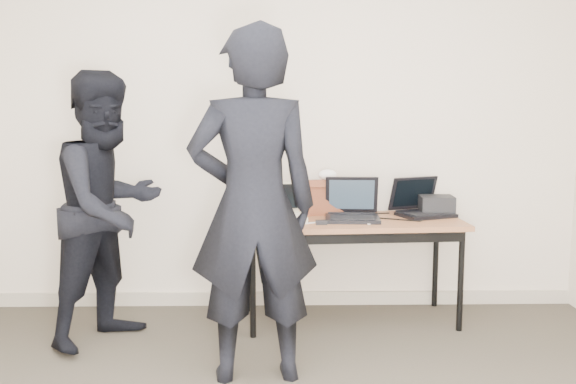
{
  "coord_description": "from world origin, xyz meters",
  "views": [
    {
      "loc": [
        0.03,
        -2.44,
        1.52
      ],
      "look_at": [
        0.1,
        1.6,
        0.95
      ],
      "focal_mm": 40.0,
      "sensor_mm": 36.0,
      "label": 1
    }
  ],
  "objects_px": {
    "laptop_beige": "(281,212)",
    "leather_satchel": "(323,197)",
    "laptop_center": "(352,210)",
    "person_typist": "(253,206)",
    "desk": "(352,228)",
    "person_observer": "(109,208)",
    "laptop_right": "(421,207)",
    "equipment_box": "(437,205)"
  },
  "relations": [
    {
      "from": "equipment_box",
      "to": "person_observer",
      "type": "height_order",
      "value": "person_observer"
    },
    {
      "from": "person_observer",
      "to": "equipment_box",
      "type": "bearing_deg",
      "value": -43.34
    },
    {
      "from": "laptop_beige",
      "to": "leather_satchel",
      "type": "xyz_separation_m",
      "value": [
        0.3,
        0.22,
        0.08
      ]
    },
    {
      "from": "laptop_center",
      "to": "person_observer",
      "type": "xyz_separation_m",
      "value": [
        -1.57,
        -0.35,
        0.07
      ]
    },
    {
      "from": "laptop_beige",
      "to": "person_typist",
      "type": "distance_m",
      "value": 0.95
    },
    {
      "from": "desk",
      "to": "leather_satchel",
      "type": "height_order",
      "value": "leather_satchel"
    },
    {
      "from": "equipment_box",
      "to": "person_typist",
      "type": "xyz_separation_m",
      "value": [
        -1.27,
        -1.1,
        0.18
      ]
    },
    {
      "from": "laptop_right",
      "to": "person_typist",
      "type": "height_order",
      "value": "person_typist"
    },
    {
      "from": "leather_satchel",
      "to": "person_typist",
      "type": "relative_size",
      "value": 0.2
    },
    {
      "from": "equipment_box",
      "to": "person_typist",
      "type": "distance_m",
      "value": 1.69
    },
    {
      "from": "leather_satchel",
      "to": "person_observer",
      "type": "bearing_deg",
      "value": -165.25
    },
    {
      "from": "laptop_beige",
      "to": "person_observer",
      "type": "distance_m",
      "value": 1.14
    },
    {
      "from": "laptop_beige",
      "to": "equipment_box",
      "type": "height_order",
      "value": "laptop_beige"
    },
    {
      "from": "desk",
      "to": "person_observer",
      "type": "bearing_deg",
      "value": -172.44
    },
    {
      "from": "equipment_box",
      "to": "laptop_beige",
      "type": "bearing_deg",
      "value": -170.82
    },
    {
      "from": "leather_satchel",
      "to": "person_typist",
      "type": "xyz_separation_m",
      "value": [
        -0.46,
        -1.13,
        0.12
      ]
    },
    {
      "from": "person_typist",
      "to": "desk",
      "type": "bearing_deg",
      "value": -131.72
    },
    {
      "from": "laptop_center",
      "to": "person_typist",
      "type": "bearing_deg",
      "value": -120.59
    },
    {
      "from": "laptop_beige",
      "to": "person_typist",
      "type": "height_order",
      "value": "person_typist"
    },
    {
      "from": "laptop_beige",
      "to": "laptop_center",
      "type": "distance_m",
      "value": 0.49
    },
    {
      "from": "laptop_center",
      "to": "person_observer",
      "type": "height_order",
      "value": "person_observer"
    },
    {
      "from": "desk",
      "to": "laptop_beige",
      "type": "bearing_deg",
      "value": 174.65
    },
    {
      "from": "desk",
      "to": "equipment_box",
      "type": "xyz_separation_m",
      "value": [
        0.63,
        0.19,
        0.13
      ]
    },
    {
      "from": "person_observer",
      "to": "leather_satchel",
      "type": "bearing_deg",
      "value": -34.95
    },
    {
      "from": "desk",
      "to": "leather_satchel",
      "type": "bearing_deg",
      "value": 124.41
    },
    {
      "from": "laptop_right",
      "to": "laptop_center",
      "type": "bearing_deg",
      "value": 175.32
    },
    {
      "from": "person_typist",
      "to": "person_observer",
      "type": "xyz_separation_m",
      "value": [
        -0.93,
        0.59,
        -0.11
      ]
    },
    {
      "from": "laptop_center",
      "to": "laptop_right",
      "type": "distance_m",
      "value": 0.53
    },
    {
      "from": "laptop_center",
      "to": "laptop_right",
      "type": "bearing_deg",
      "value": 20.2
    },
    {
      "from": "laptop_right",
      "to": "equipment_box",
      "type": "distance_m",
      "value": 0.12
    },
    {
      "from": "laptop_center",
      "to": "desk",
      "type": "bearing_deg",
      "value": -95.07
    },
    {
      "from": "leather_satchel",
      "to": "person_observer",
      "type": "xyz_separation_m",
      "value": [
        -1.39,
        -0.55,
        0.01
      ]
    },
    {
      "from": "leather_satchel",
      "to": "person_observer",
      "type": "height_order",
      "value": "person_observer"
    },
    {
      "from": "desk",
      "to": "person_typist",
      "type": "xyz_separation_m",
      "value": [
        -0.64,
        -0.91,
        0.3
      ]
    },
    {
      "from": "laptop_center",
      "to": "laptop_right",
      "type": "relative_size",
      "value": 0.85
    },
    {
      "from": "laptop_center",
      "to": "laptop_right",
      "type": "xyz_separation_m",
      "value": [
        0.51,
        0.15,
        -0.0
      ]
    },
    {
      "from": "desk",
      "to": "person_typist",
      "type": "distance_m",
      "value": 1.15
    },
    {
      "from": "desk",
      "to": "equipment_box",
      "type": "distance_m",
      "value": 0.67
    },
    {
      "from": "desk",
      "to": "person_typist",
      "type": "height_order",
      "value": "person_typist"
    },
    {
      "from": "laptop_right",
      "to": "person_observer",
      "type": "distance_m",
      "value": 2.14
    },
    {
      "from": "laptop_beige",
      "to": "laptop_center",
      "type": "xyz_separation_m",
      "value": [
        0.49,
        0.01,
        0.01
      ]
    },
    {
      "from": "laptop_center",
      "to": "equipment_box",
      "type": "distance_m",
      "value": 0.65
    }
  ]
}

